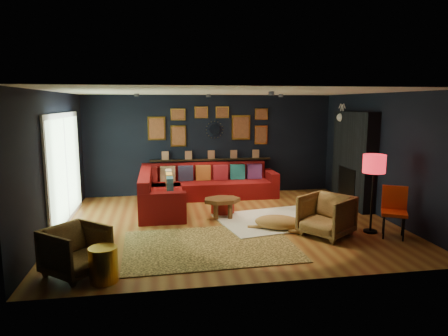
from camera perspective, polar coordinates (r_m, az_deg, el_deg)
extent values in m
plane|color=olive|center=(8.12, 0.74, -7.85)|extent=(6.50, 6.50, 0.00)
plane|color=black|center=(10.54, -1.89, 3.32)|extent=(6.50, 0.00, 6.50)
plane|color=black|center=(5.20, 6.15, -2.89)|extent=(6.50, 0.00, 6.50)
plane|color=black|center=(7.94, -22.99, 0.64)|extent=(0.00, 5.50, 5.50)
plane|color=black|center=(9.00, 21.59, 1.65)|extent=(0.00, 5.50, 5.50)
plane|color=white|center=(7.77, 0.78, 10.81)|extent=(6.50, 6.50, 0.00)
cube|color=#67060F|center=(10.20, -2.60, -3.10)|extent=(3.20, 0.95, 0.42)
cube|color=#67060F|center=(10.46, -2.85, -0.44)|extent=(3.20, 0.24, 0.46)
cube|color=#67060F|center=(10.51, 6.64, -2.17)|extent=(0.22, 0.95, 0.64)
cube|color=#67060F|center=(9.06, -8.87, -4.78)|extent=(0.95, 2.20, 0.42)
cube|color=#67060F|center=(8.97, -11.21, -2.23)|extent=(0.24, 2.20, 0.46)
cube|color=#67060F|center=(8.06, -8.80, -5.73)|extent=(0.95, 0.22, 0.64)
cube|color=maroon|center=(10.20, -10.56, -0.89)|extent=(0.38, 0.14, 0.38)
cube|color=tan|center=(10.20, -8.03, -0.83)|extent=(0.38, 0.14, 0.38)
cube|color=#292945|center=(10.22, -5.51, -0.76)|extent=(0.38, 0.14, 0.38)
cube|color=#A15322|center=(10.26, -3.00, -0.69)|extent=(0.38, 0.14, 0.38)
cube|color=maroon|center=(10.32, -0.51, -0.62)|extent=(0.38, 0.14, 0.38)
cube|color=#1B686D|center=(10.39, 1.94, -0.55)|extent=(0.38, 0.14, 0.38)
cube|color=#592A62|center=(10.49, 4.35, -0.48)|extent=(0.38, 0.14, 0.38)
cube|color=#BAB08E|center=(9.66, -7.91, -1.39)|extent=(0.14, 0.38, 0.38)
cube|color=gold|center=(9.17, -7.82, -1.96)|extent=(0.14, 0.38, 0.38)
cube|color=#2B5966|center=(8.68, -7.72, -2.59)|extent=(0.14, 0.38, 0.38)
cube|color=black|center=(10.51, -1.83, 1.22)|extent=(3.20, 0.12, 0.04)
cube|color=gold|center=(10.38, -9.60, 5.60)|extent=(0.45, 0.03, 0.60)
cube|color=#96522F|center=(10.36, -9.60, 5.59)|extent=(0.38, 0.01, 0.51)
cube|color=gold|center=(10.41, -6.54, 4.57)|extent=(0.40, 0.03, 0.55)
cube|color=#96522F|center=(10.39, -6.53, 4.56)|extent=(0.34, 0.01, 0.47)
cube|color=gold|center=(10.38, -6.59, 7.60)|extent=(0.38, 0.03, 0.30)
cube|color=#96522F|center=(10.36, -6.59, 7.60)|extent=(0.32, 0.01, 0.25)
cube|color=gold|center=(10.61, 2.43, 5.79)|extent=(0.50, 0.03, 0.65)
cube|color=#96522F|center=(10.59, 2.45, 5.79)|extent=(0.42, 0.01, 0.55)
cube|color=gold|center=(10.75, 5.30, 4.74)|extent=(0.35, 0.03, 0.50)
cube|color=#96522F|center=(10.73, 5.33, 4.73)|extent=(0.30, 0.01, 0.42)
cube|color=gold|center=(10.72, 5.34, 7.67)|extent=(0.35, 0.03, 0.30)
cube|color=#96522F|center=(10.70, 5.37, 7.67)|extent=(0.30, 0.01, 0.25)
cube|color=gold|center=(10.42, -3.27, 7.93)|extent=(0.35, 0.03, 0.30)
cube|color=#96522F|center=(10.41, -3.26, 7.92)|extent=(0.30, 0.01, 0.25)
cube|color=gold|center=(10.50, -0.26, 7.95)|extent=(0.35, 0.03, 0.30)
cube|color=#96522F|center=(10.48, -0.24, 7.95)|extent=(0.30, 0.01, 0.25)
cylinder|color=silver|center=(10.49, -1.34, 5.49)|extent=(0.28, 0.03, 0.28)
cone|color=gold|center=(10.52, -0.15, 5.50)|extent=(0.03, 0.16, 0.03)
cone|color=gold|center=(10.51, -0.24, 5.96)|extent=(0.04, 0.16, 0.04)
cone|color=gold|center=(10.50, -0.50, 6.34)|extent=(0.04, 0.16, 0.04)
cone|color=gold|center=(10.49, -0.88, 6.60)|extent=(0.04, 0.16, 0.04)
cone|color=gold|center=(10.48, -1.34, 6.69)|extent=(0.03, 0.16, 0.03)
cone|color=gold|center=(10.46, -1.80, 6.59)|extent=(0.04, 0.16, 0.04)
cone|color=gold|center=(10.46, -2.19, 6.32)|extent=(0.04, 0.16, 0.04)
cone|color=gold|center=(10.46, -2.45, 5.93)|extent=(0.04, 0.16, 0.04)
cone|color=gold|center=(10.46, -2.54, 5.47)|extent=(0.03, 0.16, 0.03)
cone|color=gold|center=(10.47, -2.44, 5.01)|extent=(0.04, 0.16, 0.04)
cone|color=gold|center=(10.48, -2.18, 4.62)|extent=(0.04, 0.16, 0.04)
cone|color=gold|center=(10.49, -1.79, 4.37)|extent=(0.04, 0.16, 0.04)
cone|color=gold|center=(10.50, -1.33, 4.29)|extent=(0.03, 0.16, 0.03)
cone|color=gold|center=(10.52, -0.88, 4.39)|extent=(0.04, 0.16, 0.04)
cone|color=gold|center=(10.52, -0.49, 4.65)|extent=(0.04, 0.16, 0.04)
cone|color=gold|center=(10.52, -0.24, 5.04)|extent=(0.04, 0.16, 0.04)
cube|color=black|center=(9.73, 18.05, 1.18)|extent=(0.30, 1.60, 2.20)
cube|color=black|center=(9.81, 17.55, -2.58)|extent=(0.20, 0.80, 0.90)
cone|color=white|center=(10.13, 17.48, 6.92)|extent=(0.35, 0.28, 0.28)
sphere|color=white|center=(10.04, 16.35, 6.95)|extent=(0.20, 0.20, 0.20)
cylinder|color=white|center=(9.99, 16.65, 7.90)|extent=(0.02, 0.10, 0.28)
cylinder|color=white|center=(10.10, 16.35, 7.93)|extent=(0.02, 0.10, 0.28)
cube|color=white|center=(8.54, -21.79, -0.09)|extent=(0.04, 2.80, 2.20)
cube|color=#B8E5AF|center=(8.54, -21.63, -0.09)|extent=(0.01, 2.60, 2.00)
cube|color=white|center=(8.54, -21.59, -0.08)|extent=(0.02, 0.06, 2.00)
cylinder|color=black|center=(8.85, -12.38, 10.15)|extent=(0.10, 0.10, 0.06)
cylinder|color=black|center=(9.32, -2.22, 10.30)|extent=(0.10, 0.10, 0.06)
cylinder|color=black|center=(9.27, 8.12, 10.22)|extent=(0.10, 0.10, 0.06)
cylinder|color=black|center=(7.12, 6.79, 10.57)|extent=(0.10, 0.10, 0.06)
cube|color=silver|center=(8.34, 7.59, -7.36)|extent=(2.59, 2.09, 0.03)
cube|color=#D9AF5A|center=(6.87, -2.08, -11.03)|extent=(2.91, 2.13, 0.02)
cylinder|color=#593619|center=(8.23, -1.17, -6.24)|extent=(0.10, 0.10, 0.32)
cylinder|color=#593619|center=(8.28, 0.88, -6.15)|extent=(0.10, 0.10, 0.32)
cylinder|color=#593619|center=(8.59, -0.52, -5.58)|extent=(0.10, 0.10, 0.32)
cylinder|color=maroon|center=(8.72, -0.21, -5.31)|extent=(0.51, 0.51, 0.33)
imported|color=tan|center=(6.05, -20.41, -10.71)|extent=(1.01, 1.01, 0.76)
imported|color=tan|center=(7.50, 14.42, -6.33)|extent=(1.08, 1.09, 0.82)
cylinder|color=gold|center=(5.76, -16.84, -13.05)|extent=(0.38, 0.38, 0.48)
cylinder|color=black|center=(7.67, 21.87, -7.81)|extent=(0.03, 0.03, 0.45)
cylinder|color=black|center=(7.69, 24.29, -7.92)|extent=(0.03, 0.03, 0.45)
cylinder|color=black|center=(7.98, 21.81, -7.15)|extent=(0.03, 0.03, 0.45)
cylinder|color=black|center=(8.00, 24.14, -7.26)|extent=(0.03, 0.03, 0.45)
cube|color=#E43F14|center=(7.77, 23.13, -5.93)|extent=(0.59, 0.59, 0.06)
cube|color=#E43F14|center=(7.90, 23.18, -3.87)|extent=(0.40, 0.26, 0.43)
cylinder|color=black|center=(8.03, 20.15, -8.48)|extent=(0.25, 0.25, 0.04)
cylinder|color=black|center=(7.87, 20.40, -4.20)|extent=(0.04, 0.04, 1.19)
cylinder|color=red|center=(7.75, 20.67, 0.58)|extent=(0.41, 0.41, 0.34)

